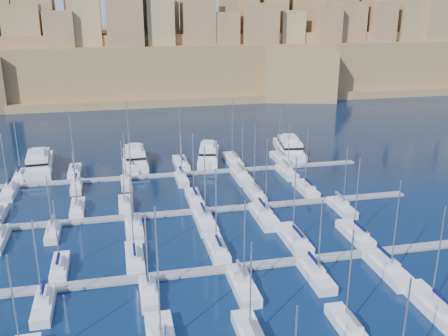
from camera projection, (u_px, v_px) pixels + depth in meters
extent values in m
plane|color=black|center=(209.00, 235.00, 84.37)|extent=(600.00, 600.00, 0.00)
cube|color=slate|center=(225.00, 269.00, 73.18)|extent=(84.00, 2.00, 0.40)
cube|color=slate|center=(199.00, 211.00, 93.57)|extent=(84.00, 2.00, 0.40)
cube|color=slate|center=(183.00, 174.00, 113.97)|extent=(84.00, 2.00, 0.40)
cylinder|color=#9EA0A8|center=(15.00, 309.00, 51.04)|extent=(0.18, 0.18, 12.30)
cylinder|color=#9EA0A8|center=(158.00, 274.00, 54.07)|extent=(0.18, 0.18, 15.82)
cube|color=silver|center=(253.00, 334.00, 56.44)|extent=(1.89, 4.04, 0.70)
cylinder|color=#9EA0A8|center=(251.00, 287.00, 56.05)|extent=(0.18, 0.18, 11.18)
cube|color=#595B60|center=(254.00, 328.00, 55.70)|extent=(0.35, 3.59, 0.35)
cube|color=silver|center=(347.00, 327.00, 59.59)|extent=(2.39, 7.98, 1.60)
cube|color=silver|center=(350.00, 323.00, 58.49)|extent=(1.68, 3.59, 0.70)
cylinder|color=#9EA0A8|center=(350.00, 276.00, 57.85)|extent=(0.18, 0.18, 11.84)
cube|color=#595B60|center=(353.00, 317.00, 57.79)|extent=(0.35, 3.19, 0.35)
cube|color=silver|center=(433.00, 307.00, 63.32)|extent=(3.16, 10.55, 1.73)
cube|color=silver|center=(440.00, 304.00, 61.96)|extent=(2.21, 4.75, 0.70)
cylinder|color=#9EA0A8|center=(439.00, 254.00, 61.53)|extent=(0.18, 0.18, 12.78)
cube|color=#080C3A|center=(444.00, 299.00, 61.14)|extent=(0.35, 4.22, 0.35)
cube|color=silver|center=(60.00, 268.00, 72.81)|extent=(2.34, 7.80, 1.59)
cube|color=silver|center=(59.00, 264.00, 71.73)|extent=(1.64, 3.51, 0.70)
cylinder|color=#9EA0A8|center=(56.00, 232.00, 71.40)|extent=(0.18, 0.18, 9.68)
cube|color=#080C3A|center=(58.00, 258.00, 71.04)|extent=(0.35, 3.12, 0.35)
cube|color=silver|center=(135.00, 258.00, 75.51)|extent=(2.67, 8.89, 1.64)
cube|color=silver|center=(135.00, 254.00, 74.32)|extent=(1.87, 4.00, 0.70)
cylinder|color=#9EA0A8|center=(132.00, 217.00, 73.81)|extent=(0.18, 0.18, 11.79)
cube|color=#080C3A|center=(134.00, 249.00, 73.57)|extent=(0.35, 3.55, 0.35)
cube|color=silver|center=(217.00, 250.00, 78.20)|extent=(2.73, 9.09, 1.65)
cube|color=silver|center=(218.00, 245.00, 76.99)|extent=(1.91, 4.09, 0.70)
cylinder|color=#9EA0A8|center=(216.00, 207.00, 76.40)|extent=(0.18, 0.18, 12.49)
cube|color=#080C3A|center=(218.00, 241.00, 76.24)|extent=(0.35, 3.64, 0.35)
cube|color=silver|center=(294.00, 240.00, 81.43)|extent=(3.11, 10.36, 1.72)
cube|color=silver|center=(296.00, 236.00, 80.09)|extent=(2.18, 4.66, 0.70)
cylinder|color=#9EA0A8|center=(295.00, 196.00, 79.58)|extent=(0.18, 0.18, 13.10)
cube|color=#080C3A|center=(298.00, 231.00, 79.28)|extent=(0.35, 4.14, 0.35)
cube|color=silver|center=(355.00, 235.00, 83.17)|extent=(2.83, 9.43, 1.67)
cube|color=silver|center=(358.00, 231.00, 81.92)|extent=(1.98, 4.24, 0.70)
cylinder|color=#9EA0A8|center=(357.00, 195.00, 81.40)|extent=(0.18, 0.18, 12.39)
cube|color=#080C3A|center=(360.00, 226.00, 81.16)|extent=(0.35, 3.77, 0.35)
cube|color=silver|center=(44.00, 307.00, 63.40)|extent=(2.40, 8.00, 1.60)
cube|color=silver|center=(44.00, 296.00, 63.78)|extent=(1.68, 3.60, 0.70)
cylinder|color=#9EA0A8|center=(37.00, 263.00, 60.97)|extent=(0.18, 0.18, 11.52)
cube|color=#080C3A|center=(43.00, 287.00, 63.82)|extent=(0.35, 3.20, 0.35)
cube|color=silver|center=(149.00, 294.00, 66.24)|extent=(2.32, 7.72, 1.59)
cube|color=silver|center=(148.00, 284.00, 66.60)|extent=(1.62, 3.47, 0.70)
cylinder|color=#9EA0A8|center=(147.00, 253.00, 63.89)|extent=(0.18, 0.18, 11.10)
cube|color=#080C3A|center=(147.00, 275.00, 66.63)|extent=(0.35, 3.09, 0.35)
cube|color=silver|center=(243.00, 287.00, 67.97)|extent=(2.86, 9.54, 1.68)
cube|color=silver|center=(241.00, 275.00, 68.48)|extent=(2.00, 4.29, 0.70)
cylinder|color=#9EA0A8|center=(244.00, 243.00, 65.38)|extent=(0.18, 0.18, 12.02)
cube|color=#595B60|center=(240.00, 267.00, 68.60)|extent=(0.35, 3.82, 0.35)
cube|color=silver|center=(316.00, 277.00, 70.49)|extent=(2.66, 8.87, 1.64)
cube|color=silver|center=(314.00, 266.00, 70.94)|extent=(1.86, 3.99, 0.70)
cylinder|color=#9EA0A8|center=(320.00, 237.00, 68.08)|extent=(0.18, 0.18, 11.07)
cube|color=#080C3A|center=(313.00, 258.00, 71.02)|extent=(0.35, 3.55, 0.35)
cube|color=silver|center=(388.00, 271.00, 72.02)|extent=(3.10, 10.32, 1.72)
cube|color=silver|center=(386.00, 260.00, 72.60)|extent=(2.17, 4.65, 0.70)
cylinder|color=#9EA0A8|center=(396.00, 225.00, 69.22)|extent=(0.18, 0.18, 13.12)
cube|color=#080C3A|center=(385.00, 252.00, 72.75)|extent=(0.35, 4.13, 0.35)
cube|color=silver|center=(78.00, 209.00, 93.70)|extent=(2.50, 8.32, 1.62)
cube|color=silver|center=(77.00, 205.00, 92.56)|extent=(1.75, 3.75, 0.70)
cylinder|color=#9EA0A8|center=(75.00, 179.00, 92.24)|extent=(0.18, 0.18, 10.11)
cube|color=#595B60|center=(76.00, 201.00, 91.85)|extent=(0.35, 3.33, 0.35)
cube|color=silver|center=(125.00, 205.00, 95.33)|extent=(2.40, 7.98, 1.60)
cube|color=silver|center=(125.00, 201.00, 94.23)|extent=(1.68, 3.59, 0.70)
cylinder|color=#9EA0A8|center=(123.00, 171.00, 93.59)|extent=(0.18, 0.18, 11.89)
cube|color=#595B60|center=(125.00, 197.00, 93.53)|extent=(0.35, 3.19, 0.35)
cube|color=silver|center=(194.00, 199.00, 98.42)|extent=(2.62, 8.72, 1.64)
cube|color=silver|center=(195.00, 195.00, 97.24)|extent=(1.83, 3.93, 0.70)
cylinder|color=#9EA0A8|center=(193.00, 165.00, 96.61)|extent=(0.18, 0.18, 12.41)
cube|color=#080C3A|center=(195.00, 191.00, 96.51)|extent=(0.35, 3.49, 0.35)
cube|color=silver|center=(255.00, 194.00, 101.00)|extent=(2.65, 8.84, 1.64)
cube|color=silver|center=(256.00, 190.00, 99.81)|extent=(1.86, 3.98, 0.70)
cylinder|color=#9EA0A8|center=(255.00, 159.00, 99.08)|extent=(0.18, 0.18, 13.18)
cube|color=#595B60|center=(257.00, 186.00, 99.07)|extent=(0.35, 3.53, 0.35)
cube|color=silver|center=(306.00, 190.00, 103.37)|extent=(2.73, 9.10, 1.65)
cube|color=silver|center=(308.00, 186.00, 102.16)|extent=(1.91, 4.09, 0.70)
cylinder|color=#9EA0A8|center=(307.00, 158.00, 101.66)|extent=(0.18, 0.18, 11.93)
cube|color=#080C3A|center=(309.00, 182.00, 101.41)|extent=(0.35, 3.64, 0.35)
cube|color=silver|center=(53.00, 233.00, 83.86)|extent=(2.22, 7.41, 1.57)
cube|color=silver|center=(53.00, 225.00, 84.19)|extent=(1.56, 3.34, 0.70)
cylinder|color=#9EA0A8|center=(49.00, 203.00, 81.75)|extent=(0.18, 0.18, 9.64)
cube|color=#595B60|center=(52.00, 219.00, 84.20)|extent=(0.35, 2.97, 0.35)
cube|color=silver|center=(134.00, 228.00, 85.53)|extent=(2.90, 9.67, 1.68)
cube|color=silver|center=(133.00, 220.00, 86.05)|extent=(2.03, 4.35, 0.70)
cylinder|color=#9EA0A8|center=(132.00, 187.00, 82.65)|extent=(0.18, 0.18, 13.79)
cube|color=#080C3A|center=(133.00, 213.00, 86.17)|extent=(0.35, 3.87, 0.35)
cube|color=silver|center=(205.00, 222.00, 87.84)|extent=(3.03, 10.10, 1.70)
cube|color=silver|center=(204.00, 214.00, 88.40)|extent=(2.12, 4.54, 0.70)
cylinder|color=#9EA0A8|center=(205.00, 183.00, 85.02)|extent=(0.18, 0.18, 13.30)
cube|color=#080C3A|center=(203.00, 207.00, 88.54)|extent=(0.35, 4.04, 0.35)
cube|color=silver|center=(264.00, 217.00, 89.90)|extent=(3.14, 10.46, 1.72)
cube|color=silver|center=(263.00, 209.00, 90.49)|extent=(2.20, 4.71, 0.70)
cylinder|color=#9EA0A8|center=(267.00, 177.00, 86.95)|extent=(0.18, 0.18, 13.98)
cube|color=#080C3A|center=(262.00, 203.00, 90.64)|extent=(0.35, 4.18, 0.35)
cube|color=silver|center=(342.00, 208.00, 93.94)|extent=(2.58, 8.59, 1.63)
cube|color=silver|center=(340.00, 201.00, 94.37)|extent=(1.80, 3.87, 0.70)
cylinder|color=#9EA0A8|center=(345.00, 177.00, 91.55)|extent=(0.18, 0.18, 11.07)
cube|color=#595B60|center=(340.00, 195.00, 94.44)|extent=(0.35, 3.44, 0.35)
cube|color=silver|center=(21.00, 177.00, 111.15)|extent=(2.37, 7.90, 1.59)
cube|color=silver|center=(19.00, 173.00, 110.06)|extent=(1.66, 3.55, 0.70)
cylinder|color=#9EA0A8|center=(17.00, 148.00, 109.47)|extent=(0.18, 0.18, 11.42)
cube|color=#080C3A|center=(19.00, 169.00, 109.36)|extent=(0.35, 3.16, 0.35)
cube|color=silver|center=(75.00, 172.00, 114.03)|extent=(2.70, 9.01, 1.65)
cube|color=silver|center=(74.00, 169.00, 112.82)|extent=(1.89, 4.05, 0.70)
cylinder|color=#9EA0A8|center=(72.00, 142.00, 112.24)|extent=(0.18, 0.18, 12.40)
cube|color=#080C3A|center=(74.00, 165.00, 112.08)|extent=(0.35, 3.60, 0.35)
cube|color=silver|center=(131.00, 167.00, 117.49)|extent=(3.29, 10.95, 1.75)
cube|color=silver|center=(130.00, 163.00, 116.09)|extent=(2.30, 4.93, 0.70)
cylinder|color=#9EA0A8|center=(128.00, 133.00, 115.43)|extent=(0.18, 0.18, 14.63)
cube|color=#080C3A|center=(130.00, 160.00, 115.25)|extent=(0.35, 4.38, 0.35)
cube|color=silver|center=(181.00, 164.00, 119.62)|extent=(3.08, 10.27, 1.71)
cube|color=silver|center=(181.00, 161.00, 118.28)|extent=(2.16, 4.62, 0.70)
cylinder|color=#9EA0A8|center=(180.00, 133.00, 117.72)|extent=(0.18, 0.18, 13.37)
cube|color=#080C3A|center=(182.00, 157.00, 117.48)|extent=(0.35, 4.11, 0.35)
cube|color=silver|center=(233.00, 161.00, 122.27)|extent=(3.12, 10.39, 1.72)
cube|color=silver|center=(234.00, 157.00, 120.93)|extent=(2.18, 4.68, 0.70)
cylinder|color=#9EA0A8|center=(232.00, 128.00, 120.22)|extent=(0.18, 0.18, 14.42)
cube|color=#595B60|center=(234.00, 154.00, 120.12)|extent=(0.35, 4.16, 0.35)
cube|color=silver|center=(279.00, 159.00, 123.91)|extent=(2.61, 8.71, 1.64)
cube|color=silver|center=(281.00, 155.00, 122.74)|extent=(1.83, 3.92, 0.70)
cylinder|color=#9EA0A8|center=(280.00, 132.00, 122.21)|extent=(0.18, 0.18, 11.77)
cube|color=#595B60|center=(281.00, 152.00, 122.01)|extent=(0.35, 3.48, 0.35)
cube|color=silver|center=(9.00, 193.00, 101.51)|extent=(2.58, 8.61, 1.63)
cube|color=silver|center=(9.00, 186.00, 101.95)|extent=(1.81, 3.87, 0.70)
cylinder|color=#9EA0A8|center=(4.00, 162.00, 98.99)|extent=(0.18, 0.18, 11.88)
cube|color=#080C3A|center=(9.00, 181.00, 102.02)|extent=(0.35, 3.44, 0.35)
cube|color=silver|center=(77.00, 187.00, 104.73)|extent=(2.25, 7.51, 1.58)
cube|color=silver|center=(76.00, 181.00, 105.07)|extent=(1.58, 3.38, 0.70)
cylinder|color=#9EA0A8|center=(74.00, 161.00, 102.52)|extent=(0.18, 0.18, 10.28)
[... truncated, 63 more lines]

